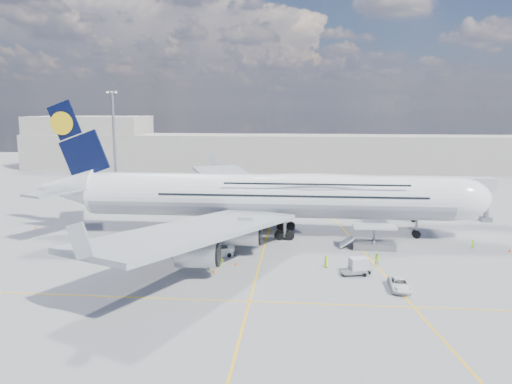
# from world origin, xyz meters

# --- Properties ---
(ground) EXTENTS (300.00, 300.00, 0.00)m
(ground) POSITION_xyz_m (0.00, 0.00, 0.00)
(ground) COLOR gray
(ground) RESTS_ON ground
(taxi_line_main) EXTENTS (0.25, 220.00, 0.01)m
(taxi_line_main) POSITION_xyz_m (0.00, 0.00, 0.01)
(taxi_line_main) COLOR yellow
(taxi_line_main) RESTS_ON ground
(taxi_line_cross) EXTENTS (120.00, 0.25, 0.01)m
(taxi_line_cross) POSITION_xyz_m (0.00, -20.00, 0.01)
(taxi_line_cross) COLOR yellow
(taxi_line_cross) RESTS_ON ground
(taxi_line_diag) EXTENTS (14.16, 99.06, 0.01)m
(taxi_line_diag) POSITION_xyz_m (14.00, 10.00, 0.01)
(taxi_line_diag) COLOR yellow
(taxi_line_diag) RESTS_ON ground
(airliner) EXTENTS (77.26, 79.15, 23.71)m
(airliner) POSITION_xyz_m (0.26, 10.00, 6.87)
(airliner) COLOR white
(airliner) RESTS_ON ground
(jet_bridge) EXTENTS (18.80, 12.10, 8.50)m
(jet_bridge) POSITION_xyz_m (29.81, 20.94, 6.85)
(jet_bridge) COLOR #B7B7BC
(jet_bridge) RESTS_ON ground
(cargo_loader) EXTENTS (8.53, 3.20, 3.67)m
(cargo_loader) POSITION_xyz_m (16.82, 2.89, 1.25)
(cargo_loader) COLOR silver
(cargo_loader) RESTS_ON ground
(light_mast) EXTENTS (3.00, 0.70, 25.50)m
(light_mast) POSITION_xyz_m (-40.00, 45.00, 13.21)
(light_mast) COLOR gray
(light_mast) RESTS_ON ground
(terminal) EXTENTS (180.00, 16.00, 12.00)m
(terminal) POSITION_xyz_m (0.00, 95.00, 6.00)
(terminal) COLOR #B2AD9E
(terminal) RESTS_ON ground
(hangar) EXTENTS (40.00, 22.00, 18.00)m
(hangar) POSITION_xyz_m (-70.00, 100.00, 9.00)
(hangar) COLOR #B2AD9E
(hangar) RESTS_ON ground
(tree_line) EXTENTS (160.00, 6.00, 8.00)m
(tree_line) POSITION_xyz_m (40.00, 140.00, 4.00)
(tree_line) COLOR #193814
(tree_line) RESTS_ON ground
(dolly_row_a) EXTENTS (3.13, 1.84, 0.44)m
(dolly_row_a) POSITION_xyz_m (-22.86, -6.95, 0.34)
(dolly_row_a) COLOR gray
(dolly_row_a) RESTS_ON ground
(dolly_row_b) EXTENTS (2.93, 2.16, 0.38)m
(dolly_row_b) POSITION_xyz_m (-18.09, -8.22, 0.30)
(dolly_row_b) COLOR gray
(dolly_row_b) RESTS_ON ground
(dolly_row_c) EXTENTS (2.89, 1.74, 1.75)m
(dolly_row_c) POSITION_xyz_m (-5.20, -2.34, 0.94)
(dolly_row_c) COLOR gray
(dolly_row_c) RESTS_ON ground
(dolly_back) EXTENTS (3.73, 3.09, 0.48)m
(dolly_back) POSITION_xyz_m (-25.85, -5.37, 0.37)
(dolly_back) COLOR gray
(dolly_back) RESTS_ON ground
(dolly_nose_far) EXTENTS (3.67, 2.56, 0.49)m
(dolly_nose_far) POSITION_xyz_m (12.70, -9.81, 0.38)
(dolly_nose_far) COLOR gray
(dolly_nose_far) RESTS_ON ground
(dolly_nose_near) EXTENTS (3.57, 2.56, 2.04)m
(dolly_nose_near) POSITION_xyz_m (13.42, -8.82, 1.09)
(dolly_nose_near) COLOR gray
(dolly_nose_near) RESTS_ON ground
(baggage_tug) EXTENTS (2.88, 2.14, 1.63)m
(baggage_tug) POSITION_xyz_m (-5.62, -3.19, 0.72)
(baggage_tug) COLOR silver
(baggage_tug) RESTS_ON ground
(catering_truck_inner) EXTENTS (6.97, 3.56, 3.97)m
(catering_truck_inner) POSITION_xyz_m (-0.94, 31.61, 1.87)
(catering_truck_inner) COLOR gray
(catering_truck_inner) RESTS_ON ground
(catering_truck_outer) EXTENTS (7.55, 5.24, 4.16)m
(catering_truck_outer) POSITION_xyz_m (-13.66, 35.49, 1.93)
(catering_truck_outer) COLOR gray
(catering_truck_outer) RESTS_ON ground
(service_van) EXTENTS (2.35, 5.00, 1.38)m
(service_van) POSITION_xyz_m (17.65, -14.70, 0.69)
(service_van) COLOR white
(service_van) RESTS_ON ground
(crew_nose) EXTENTS (0.71, 0.60, 1.64)m
(crew_nose) POSITION_xyz_m (32.05, 3.47, 0.82)
(crew_nose) COLOR #93E618
(crew_nose) RESTS_ON ground
(crew_loader) EXTENTS (1.04, 0.90, 1.82)m
(crew_loader) POSITION_xyz_m (16.26, -5.76, 0.91)
(crew_loader) COLOR #B0FF1A
(crew_loader) RESTS_ON ground
(crew_wing) EXTENTS (0.56, 1.02, 1.65)m
(crew_wing) POSITION_xyz_m (-6.33, -9.77, 0.83)
(crew_wing) COLOR #C3E017
(crew_wing) RESTS_ON ground
(crew_van) EXTENTS (0.86, 0.98, 1.69)m
(crew_van) POSITION_xyz_m (9.21, -6.99, 0.84)
(crew_van) COLOR #C4FF1A
(crew_van) RESTS_ON ground
(crew_tug) EXTENTS (1.43, 1.10, 1.96)m
(crew_tug) POSITION_xyz_m (-5.42, -7.98, 0.98)
(crew_tug) COLOR #D1F319
(crew_tug) RESTS_ON ground
(cone_nose) EXTENTS (0.41, 0.41, 0.52)m
(cone_nose) POSITION_xyz_m (37.39, 2.92, 0.25)
(cone_nose) COLOR orange
(cone_nose) RESTS_ON ground
(cone_wing_left_inner) EXTENTS (0.43, 0.43, 0.55)m
(cone_wing_left_inner) POSITION_xyz_m (-14.85, 23.38, 0.26)
(cone_wing_left_inner) COLOR orange
(cone_wing_left_inner) RESTS_ON ground
(cone_wing_left_outer) EXTENTS (0.47, 0.47, 0.60)m
(cone_wing_left_outer) POSITION_xyz_m (-17.98, 38.51, 0.29)
(cone_wing_left_outer) COLOR orange
(cone_wing_left_outer) RESTS_ON ground
(cone_wing_right_inner) EXTENTS (0.38, 0.38, 0.48)m
(cone_wing_right_inner) POSITION_xyz_m (-3.26, -7.29, 0.23)
(cone_wing_right_inner) COLOR orange
(cone_wing_right_inner) RESTS_ON ground
(cone_wing_right_outer) EXTENTS (0.45, 0.45, 0.57)m
(cone_wing_right_outer) POSITION_xyz_m (-5.67, -10.84, 0.27)
(cone_wing_right_outer) COLOR orange
(cone_wing_right_outer) RESTS_ON ground
(cone_tail) EXTENTS (0.39, 0.39, 0.50)m
(cone_tail) POSITION_xyz_m (-42.12, 10.24, 0.24)
(cone_tail) COLOR orange
(cone_tail) RESTS_ON ground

